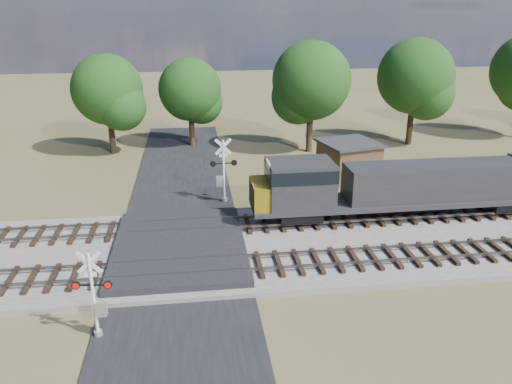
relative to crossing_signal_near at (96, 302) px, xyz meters
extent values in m
plane|color=#4C4C28|center=(3.13, 6.43, -1.63)|extent=(160.00, 160.00, 0.00)
cube|color=gray|center=(13.13, 6.93, -1.48)|extent=(140.00, 10.00, 0.30)
cube|color=black|center=(3.13, 6.43, -1.59)|extent=(7.00, 60.00, 0.08)
cube|color=#262628|center=(3.13, 6.93, -1.31)|extent=(7.00, 9.00, 0.62)
cube|color=black|center=(5.13, 4.43, -1.24)|extent=(44.00, 2.60, 0.18)
cube|color=#5E5850|center=(13.13, 3.71, -1.07)|extent=(140.00, 0.08, 0.15)
cube|color=#5E5850|center=(13.13, 5.15, -1.07)|extent=(140.00, 0.08, 0.15)
cube|color=black|center=(5.13, 9.43, -1.24)|extent=(44.00, 2.60, 0.18)
cube|color=#5E5850|center=(13.13, 8.71, -1.07)|extent=(140.00, 0.08, 0.15)
cube|color=#5E5850|center=(13.13, 10.15, -1.07)|extent=(140.00, 0.08, 0.15)
cylinder|color=silver|center=(-0.08, 0.01, 0.27)|extent=(0.13, 0.13, 3.79)
cylinder|color=gray|center=(-0.08, 0.01, -1.48)|extent=(0.34, 0.34, 0.28)
cube|color=silver|center=(-0.08, 0.01, 1.79)|extent=(0.99, 0.12, 0.99)
cube|color=silver|center=(-0.08, 0.01, 1.79)|extent=(0.99, 0.12, 0.99)
cube|color=silver|center=(-0.08, 0.01, 1.27)|extent=(0.47, 0.07, 0.21)
cube|color=black|center=(-0.08, 0.01, 0.79)|extent=(1.52, 0.19, 0.06)
cylinder|color=red|center=(-0.69, 0.06, 0.79)|extent=(0.35, 0.12, 0.34)
cylinder|color=red|center=(0.53, -0.05, 0.79)|extent=(0.35, 0.12, 0.34)
cube|color=gray|center=(0.16, -0.01, -0.30)|extent=(0.45, 0.32, 0.62)
cylinder|color=silver|center=(6.04, 14.12, 0.55)|extent=(0.15, 0.15, 4.36)
cylinder|color=gray|center=(6.04, 14.12, -1.46)|extent=(0.39, 0.39, 0.33)
cube|color=silver|center=(6.04, 14.12, 2.30)|extent=(1.14, 0.09, 1.14)
cube|color=silver|center=(6.04, 14.12, 2.30)|extent=(1.14, 0.09, 1.14)
cube|color=silver|center=(6.04, 14.12, 1.70)|extent=(0.55, 0.06, 0.24)
cube|color=black|center=(6.04, 14.12, 1.15)|extent=(1.75, 0.14, 0.07)
cylinder|color=red|center=(6.75, 14.15, 1.15)|extent=(0.40, 0.13, 0.39)
cylinder|color=red|center=(5.33, 14.09, 1.15)|extent=(0.40, 0.13, 0.39)
cube|color=gray|center=(5.77, 14.11, -0.10)|extent=(0.50, 0.35, 0.71)
cube|color=#452C1D|center=(16.04, 18.30, -0.32)|extent=(4.52, 4.52, 2.62)
cube|color=#2C2B2E|center=(16.04, 18.30, 1.09)|extent=(4.97, 4.97, 0.19)
cylinder|color=black|center=(-3.13, 27.57, 0.58)|extent=(0.56, 0.56, 4.42)
sphere|color=#153E13|center=(-3.13, 27.57, 4.11)|extent=(6.18, 6.18, 6.18)
cylinder|color=black|center=(4.04, 28.99, 0.43)|extent=(0.56, 0.56, 4.12)
sphere|color=#153E13|center=(4.04, 28.99, 3.73)|extent=(5.77, 5.77, 5.77)
cylinder|color=black|center=(14.65, 25.75, 0.85)|extent=(0.56, 0.56, 4.94)
sphere|color=#153E13|center=(14.65, 25.75, 4.80)|extent=(6.92, 6.92, 6.92)
cylinder|color=black|center=(24.75, 26.92, 0.87)|extent=(0.56, 0.56, 4.98)
sphere|color=#153E13|center=(24.75, 26.92, 4.85)|extent=(6.98, 6.98, 6.98)
camera|label=1|loc=(4.08, -17.59, 11.04)|focal=35.00mm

